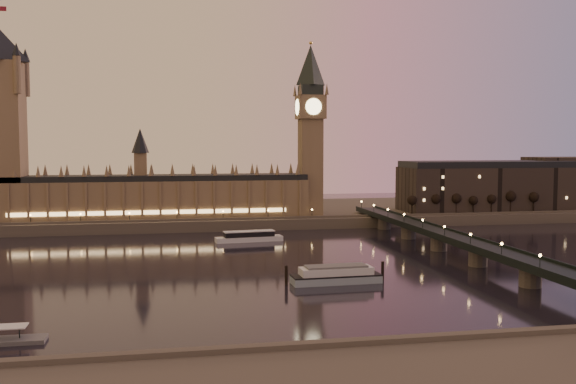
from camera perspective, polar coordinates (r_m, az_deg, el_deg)
name	(u,v)px	position (r m, az deg, el deg)	size (l,w,h in m)	color
ground	(246,265)	(262.97, -3.75, -6.52)	(700.00, 700.00, 0.00)	black
far_embankment	(261,213)	(428.30, -2.44, -1.88)	(560.00, 130.00, 6.00)	#423D35
palace_of_westminster	(151,191)	(378.49, -12.04, 0.05)	(180.00, 26.62, 52.00)	brown
victoria_tower	(2,114)	(388.02, -24.10, 6.38)	(31.68, 31.68, 118.00)	brown
big_ben	(310,119)	(387.05, 2.01, 6.49)	(17.68, 17.68, 104.00)	brown
westminster_bridge	(456,245)	(287.59, 14.74, -4.60)	(13.20, 260.00, 15.30)	black
city_block	(515,185)	(449.22, 19.53, 0.63)	(155.00, 45.00, 34.00)	black
bare_tree_0	(412,200)	(394.82, 11.00, -0.70)	(6.07, 6.07, 12.35)	black
bare_tree_1	(433,200)	(399.90, 12.76, -0.67)	(6.07, 6.07, 12.35)	black
bare_tree_2	(453,199)	(405.36, 14.49, -0.63)	(6.07, 6.07, 12.35)	black
bare_tree_3	(473,199)	(411.17, 16.16, -0.60)	(6.07, 6.07, 12.35)	black
bare_tree_4	(493,199)	(417.32, 17.78, -0.56)	(6.07, 6.07, 12.35)	black
bare_tree_5	(513,198)	(423.79, 19.36, -0.53)	(6.07, 6.07, 12.35)	black
bare_tree_6	(532,198)	(430.58, 20.89, -0.50)	(6.07, 6.07, 12.35)	black
cruise_boat_a	(249,237)	(325.03, -3.48, -3.99)	(34.55, 10.82, 5.44)	silver
moored_barge	(336,275)	(230.27, 4.29, -7.37)	(36.97, 10.20, 6.78)	#859AA9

